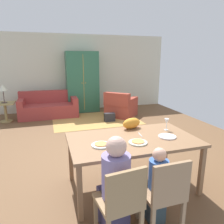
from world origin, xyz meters
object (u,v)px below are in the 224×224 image
plate_near_man (101,145)px  dining_chair_child (164,191)px  person_man (115,188)px  cat (131,123)px  armoire (82,82)px  dining_table (133,143)px  wine_glass (167,122)px  table_lamp (3,88)px  plate_near_child (138,142)px  person_child (156,187)px  couch (49,107)px  side_table (5,109)px  plate_near_woman (167,137)px  handbag (110,117)px  dining_chair_man (121,200)px  armchair (121,107)px

plate_near_man → dining_chair_child: size_ratio=0.29×
person_man → cat: bearing=60.2°
armoire → dining_table: bearing=-91.2°
wine_glass → table_lamp: size_ratio=0.34×
plate_near_child → table_lamp: table_lamp is taller
person_man → person_child: (0.49, -0.00, -0.08)m
plate_near_man → person_man: (-0.00, -0.58, -0.26)m
dining_table → couch: size_ratio=0.97×
plate_near_child → side_table: 5.02m
plate_near_man → person_child: bearing=-50.3°
person_child → plate_near_man: bearing=129.7°
plate_near_woman → handbag: size_ratio=0.78×
dining_chair_child → table_lamp: bearing=114.6°
plate_near_child → plate_near_woman: (0.49, 0.08, 0.00)m
person_child → handbag: (0.65, 4.05, -0.30)m
plate_near_woman → person_man: size_ratio=0.23×
dining_chair_man → armoire: (0.59, 5.78, 0.56)m
cat → armchair: (1.01, 3.38, -0.53)m
wine_glass → person_child: wine_glass is taller
dining_chair_child → handbag: bearing=81.3°
plate_near_man → armoire: size_ratio=0.12×
plate_near_man → plate_near_woman: (0.98, 0.02, 0.00)m
dining_table → dining_chair_child: size_ratio=2.05×
person_child → person_man: bearing=179.4°
armoire → side_table: (-2.45, -0.66, -0.67)m
dining_chair_man → dining_chair_child: same height
plate_near_woman → wine_glass: 0.34m
plate_near_man → couch: bearing=97.5°
side_table → dining_chair_child: bearing=-65.4°
person_child → plate_near_child: bearing=89.9°
cat → table_lamp: 4.56m
armchair → handbag: size_ratio=3.78×
plate_near_man → couch: couch is taller
person_child → armchair: person_child is taller
person_man → armoire: bearing=83.9°
armchair → table_lamp: table_lamp is taller
plate_near_woman → person_child: (-0.49, -0.61, -0.34)m
person_child → side_table: person_child is taller
dining_chair_child → couch: size_ratio=0.47×
plate_near_woman → side_table: (-2.83, 4.34, -0.39)m
person_man → dining_chair_child: bearing=-19.5°
armchair → side_table: bearing=172.9°
plate_near_man → person_man: size_ratio=0.23×
plate_near_child → cat: (0.15, 0.60, 0.08)m
wine_glass → armchair: bearing=81.8°
wine_glass → couch: wine_glass is taller
plate_near_man → wine_glass: wine_glass is taller
dining_table → dining_chair_man: 1.02m
couch → armoire: size_ratio=0.87×
dining_chair_man → side_table: size_ratio=1.50×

